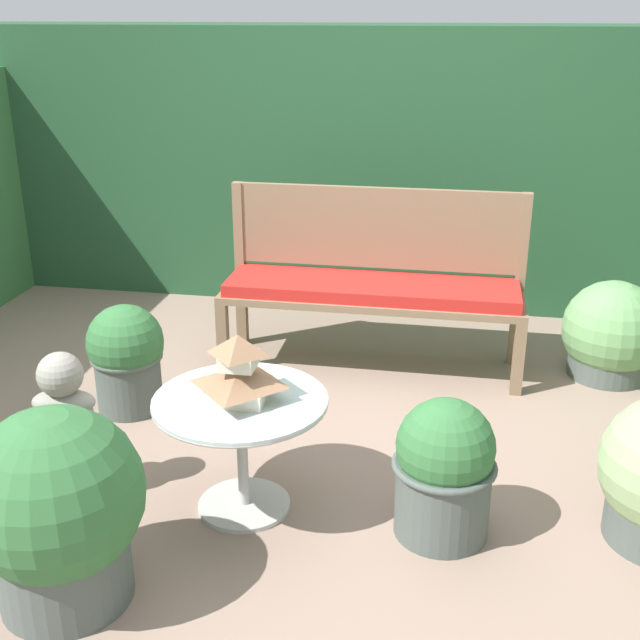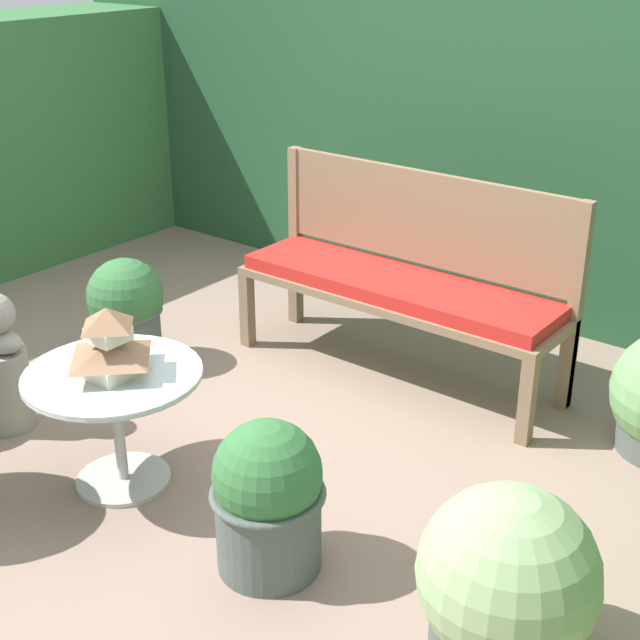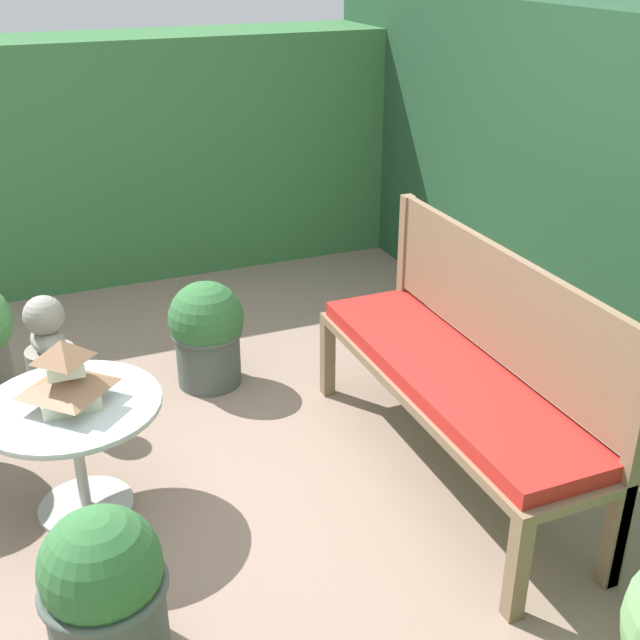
{
  "view_description": "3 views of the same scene",
  "coord_description": "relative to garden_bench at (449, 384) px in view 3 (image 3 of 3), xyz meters",
  "views": [
    {
      "loc": [
        0.59,
        -3.28,
        1.93
      ],
      "look_at": [
        -0.02,
        0.14,
        0.57
      ],
      "focal_mm": 45.0,
      "sensor_mm": 36.0,
      "label": 1
    },
    {
      "loc": [
        2.29,
        -2.48,
        2.09
      ],
      "look_at": [
        0.11,
        0.32,
        0.5
      ],
      "focal_mm": 50.0,
      "sensor_mm": 36.0,
      "label": 2
    },
    {
      "loc": [
        2.58,
        -0.69,
        2.11
      ],
      "look_at": [
        -0.25,
        0.49,
        0.64
      ],
      "focal_mm": 45.0,
      "sensor_mm": 36.0,
      "label": 3
    }
  ],
  "objects": [
    {
      "name": "garden_bust",
      "position": [
        -1.09,
        -1.5,
        -0.14
      ],
      "size": [
        0.28,
        0.23,
        0.65
      ],
      "rotation": [
        0.0,
        0.0,
        0.13
      ],
      "color": "gray",
      "rests_on": "ground"
    },
    {
      "name": "patio_table",
      "position": [
        -0.35,
        -1.47,
        -0.05
      ],
      "size": [
        0.7,
        0.7,
        0.5
      ],
      "color": "#B7B7B2",
      "rests_on": "ground"
    },
    {
      "name": "ground",
      "position": [
        -0.13,
        -0.91,
        -0.44
      ],
      "size": [
        30.0,
        30.0,
        0.0
      ],
      "primitive_type": "plane",
      "color": "gray"
    },
    {
      "name": "foliage_hedge_left",
      "position": [
        -2.98,
        -0.76,
        0.34
      ],
      "size": [
        0.7,
        3.5,
        1.56
      ],
      "primitive_type": "cube",
      "color": "#38703D",
      "rests_on": "ground"
    },
    {
      "name": "potted_plant_bench_left",
      "position": [
        0.46,
        -1.5,
        -0.16
      ],
      "size": [
        0.4,
        0.4,
        0.57
      ],
      "color": "#4C5651",
      "rests_on": "ground"
    },
    {
      "name": "potted_plant_table_near",
      "position": [
        -1.15,
        -0.73,
        -0.15
      ],
      "size": [
        0.39,
        0.39,
        0.56
      ],
      "color": "#4C5651",
      "rests_on": "ground"
    },
    {
      "name": "pagoda_birdhouse",
      "position": [
        -0.35,
        -1.47,
        0.17
      ],
      "size": [
        0.29,
        0.29,
        0.27
      ],
      "color": "silver",
      "rests_on": "patio_table"
    },
    {
      "name": "garden_bench",
      "position": [
        0.0,
        0.0,
        0.0
      ],
      "size": [
        1.68,
        0.47,
        0.51
      ],
      "color": "#7F664C",
      "rests_on": "ground"
    },
    {
      "name": "bench_backrest",
      "position": [
        0.0,
        0.21,
        0.27
      ],
      "size": [
        1.68,
        0.06,
        1.0
      ],
      "color": "#7F664C",
      "rests_on": "ground"
    }
  ]
}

